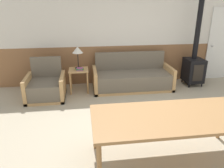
% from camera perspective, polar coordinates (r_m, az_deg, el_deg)
% --- Properties ---
extents(ground_plane, '(16.00, 16.00, 0.00)m').
position_cam_1_polar(ground_plane, '(4.08, 12.01, -11.81)').
color(ground_plane, '#B2A58C').
extents(wall_back, '(7.20, 0.06, 2.70)m').
position_cam_1_polar(wall_back, '(6.04, 4.62, 12.91)').
color(wall_back, '#8E603D').
rests_on(wall_back, ground_plane).
extents(couch, '(2.04, 0.84, 0.91)m').
position_cam_1_polar(couch, '(5.76, 5.30, 1.42)').
color(couch, tan).
rests_on(couch, ground_plane).
extents(armchair, '(0.88, 0.86, 0.91)m').
position_cam_1_polar(armchair, '(5.41, -16.85, -0.81)').
color(armchair, tan).
rests_on(armchair, ground_plane).
extents(side_table, '(0.48, 0.48, 0.58)m').
position_cam_1_polar(side_table, '(5.55, -8.69, 2.69)').
color(side_table, tan).
rests_on(side_table, ground_plane).
extents(table_lamp, '(0.27, 0.27, 0.55)m').
position_cam_1_polar(table_lamp, '(5.49, -8.99, 8.52)').
color(table_lamp, black).
rests_on(table_lamp, side_table).
extents(book_stack, '(0.20, 0.16, 0.07)m').
position_cam_1_polar(book_stack, '(5.43, -8.43, 3.89)').
color(book_stack, '#994C84').
rests_on(book_stack, side_table).
extents(dining_table, '(2.20, 0.96, 0.73)m').
position_cam_1_polar(dining_table, '(3.11, 15.57, -8.88)').
color(dining_table, '#9E7042').
rests_on(dining_table, ground_plane).
extents(wood_stove, '(0.46, 0.52, 2.31)m').
position_cam_1_polar(wood_stove, '(6.32, 20.66, 4.92)').
color(wood_stove, black).
rests_on(wood_stove, ground_plane).
extents(entry_door, '(0.85, 0.09, 2.03)m').
position_cam_1_polar(entry_door, '(7.12, 26.68, 9.26)').
color(entry_door, white).
rests_on(entry_door, ground_plane).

